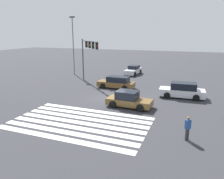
{
  "coord_description": "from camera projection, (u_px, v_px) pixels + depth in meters",
  "views": [
    {
      "loc": [
        8.26,
        -21.33,
        6.9
      ],
      "look_at": [
        0.0,
        0.0,
        0.99
      ],
      "focal_mm": 35.0,
      "sensor_mm": 36.0,
      "label": 1
    }
  ],
  "objects": [
    {
      "name": "car_1",
      "position": [
        129.0,
        100.0,
        20.96
      ],
      "size": [
        4.4,
        2.2,
        1.56
      ],
      "rotation": [
        0.0,
        0.0,
        -0.05
      ],
      "color": "brown",
      "rests_on": "ground_plane"
    },
    {
      "name": "car_4",
      "position": [
        117.0,
        83.0,
        28.15
      ],
      "size": [
        4.78,
        2.0,
        1.53
      ],
      "rotation": [
        0.0,
        0.0,
        3.13
      ],
      "color": "brown",
      "rests_on": "ground_plane"
    },
    {
      "name": "traffic_signal_mast",
      "position": [
        88.0,
        50.0,
        30.0
      ],
      "size": [
        4.73,
        4.73,
        6.11
      ],
      "rotation": [
        0.0,
        0.0,
        -0.79
      ],
      "color": "#47474C",
      "rests_on": "ground_plane"
    },
    {
      "name": "car_3",
      "position": [
        133.0,
        70.0,
        37.58
      ],
      "size": [
        2.26,
        4.71,
        1.52
      ],
      "rotation": [
        0.0,
        0.0,
        -1.65
      ],
      "color": "silver",
      "rests_on": "ground_plane"
    },
    {
      "name": "street_light_pole_b",
      "position": [
        73.0,
        41.0,
        36.29
      ],
      "size": [
        0.8,
        0.36,
        9.55
      ],
      "color": "slate",
      "rests_on": "ground_plane"
    },
    {
      "name": "car_0",
      "position": [
        182.0,
        91.0,
        23.95
      ],
      "size": [
        4.89,
        2.22,
        1.69
      ],
      "rotation": [
        0.0,
        0.0,
        3.2
      ],
      "color": "silver",
      "rests_on": "ground_plane"
    },
    {
      "name": "ground_plane",
      "position": [
        112.0,
        98.0,
        23.88
      ],
      "size": [
        138.45,
        138.45,
        0.0
      ],
      "primitive_type": "plane",
      "color": "#333338"
    },
    {
      "name": "crosswalk_markings",
      "position": [
        79.0,
        123.0,
        17.37
      ],
      "size": [
        10.89,
        6.3,
        0.01
      ],
      "rotation": [
        0.0,
        0.0,
        1.57
      ],
      "color": "silver",
      "rests_on": "ground_plane"
    },
    {
      "name": "pedestrian",
      "position": [
        188.0,
        127.0,
        14.31
      ],
      "size": [
        0.4,
        0.42,
        1.66
      ],
      "rotation": [
        0.0,
        0.0,
        2.42
      ],
      "color": "#38383D",
      "rests_on": "ground_plane"
    }
  ]
}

